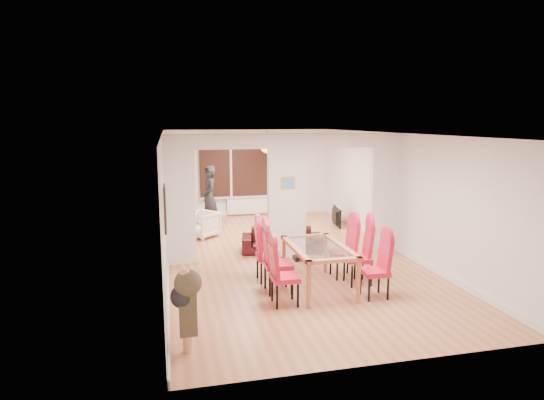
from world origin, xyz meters
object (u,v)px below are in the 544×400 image
object	(u,v)px
dining_chair_ra	(375,267)
coffee_table	(284,226)
dining_chair_rb	(358,254)
sofa	(282,240)
dining_table	(318,267)
dining_chair_lb	(278,259)
television	(334,216)
dining_chair_rc	(343,249)
bowl	(286,220)
dining_chair_la	(285,273)
person	(209,197)
bottle	(287,215)
armchair	(202,224)
dining_chair_lc	(269,252)

from	to	relation	value
dining_chair_ra	coffee_table	size ratio (longest dim) A/B	1.04
dining_chair_rb	coffee_table	xyz separation A→B (m)	(-0.27, 4.16, -0.44)
sofa	dining_chair_rb	bearing A→B (deg)	-59.97
dining_table	coffee_table	world-z (taller)	dining_table
dining_chair_lb	television	bearing A→B (deg)	61.05
dining_table	television	bearing A→B (deg)	66.32
dining_chair_rc	bowl	size ratio (longest dim) A/B	5.11
dining_chair_lb	dining_chair_ra	distance (m)	1.59
sofa	television	xyz separation A→B (m)	(2.01, 2.13, -0.00)
dining_table	dining_chair_lb	size ratio (longest dim) A/B	1.44
bowl	television	bearing A→B (deg)	5.62
dining_chair_la	dining_chair_ra	distance (m)	1.50
person	bowl	distance (m)	2.14
dining_chair_ra	dining_chair_rb	xyz separation A→B (m)	(-0.01, 0.64, 0.04)
dining_table	dining_chair_ra	bearing A→B (deg)	-36.57
dining_chair_rc	bottle	bearing A→B (deg)	88.20
dining_table	dining_chair_rb	distance (m)	0.78
dining_chair_lb	dining_chair_ra	size ratio (longest dim) A/B	1.10
armchair	person	distance (m)	1.08
dining_chair_rc	sofa	world-z (taller)	dining_chair_rc
armchair	coffee_table	size ratio (longest dim) A/B	0.72
dining_table	armchair	size ratio (longest dim) A/B	2.30
dining_chair_lc	bowl	world-z (taller)	dining_chair_lc
dining_chair_la	bottle	size ratio (longest dim) A/B	3.37
dining_chair_ra	person	bearing A→B (deg)	113.79
dining_table	dining_chair_rc	bearing A→B (deg)	36.42
dining_chair_rb	dining_chair_la	bearing A→B (deg)	-146.87
armchair	bowl	xyz separation A→B (m)	(2.25, 0.32, -0.07)
dining_chair_la	dining_chair_rc	xyz separation A→B (m)	(1.36, 1.01, 0.01)
sofa	dining_chair_la	bearing A→B (deg)	-92.92
dining_table	bowl	xyz separation A→B (m)	(0.56, 4.32, -0.13)
dining_chair_lb	bowl	size ratio (longest dim) A/B	5.49
sofa	person	size ratio (longest dim) A/B	1.04
dining_chair_lc	bowl	bearing A→B (deg)	75.46
dining_chair_ra	bottle	xyz separation A→B (m)	(-0.19, 4.89, -0.13)
dining_chair_lc	person	distance (m)	4.38
dining_chair_la	person	size ratio (longest dim) A/B	0.61
dining_chair_rc	dining_table	bearing A→B (deg)	-146.25
dining_chair_rb	bowl	distance (m)	4.27
sofa	person	xyz separation A→B (m)	(-1.35, 2.57, 0.59)
bowl	dining_chair_rb	bearing A→B (deg)	-87.31
dining_chair_la	dining_chair_lb	distance (m)	0.55
dining_table	dining_chair_lc	xyz separation A→B (m)	(-0.74, 0.58, 0.15)
coffee_table	bottle	world-z (taller)	bottle
dining_chair_rc	dining_chair_lb	bearing A→B (deg)	-163.79
dining_chair_lc	television	world-z (taller)	dining_chair_lc
sofa	dining_chair_rc	bearing A→B (deg)	-59.39
dining_chair_lc	bowl	xyz separation A→B (m)	(1.30, 3.74, -0.28)
dining_chair_lb	dining_chair_ra	world-z (taller)	dining_chair_lb
dining_table	dining_chair_rc	world-z (taller)	dining_chair_rc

